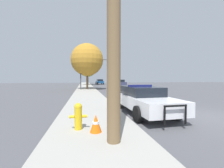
{
  "coord_description": "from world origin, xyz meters",
  "views": [
    {
      "loc": [
        -5.45,
        -5.95,
        1.79
      ],
      "look_at": [
        -1.45,
        15.27,
        0.96
      ],
      "focal_mm": 24.0,
      "sensor_mm": 36.0,
      "label": 1
    }
  ],
  "objects_px": {
    "traffic_light": "(93,67)",
    "police_car": "(141,98)",
    "tree_sidewalk_far": "(88,68)",
    "car_background_oncoming": "(120,83)",
    "tree_sidewalk_mid": "(87,60)",
    "traffic_cone": "(96,123)",
    "fire_hydrant": "(78,115)",
    "car_background_distant": "(100,82)"
  },
  "relations": [
    {
      "from": "traffic_light",
      "to": "police_car",
      "type": "bearing_deg",
      "value": -83.83
    },
    {
      "from": "tree_sidewalk_far",
      "to": "traffic_light",
      "type": "bearing_deg",
      "value": -88.77
    },
    {
      "from": "fire_hydrant",
      "to": "tree_sidewalk_mid",
      "type": "relative_size",
      "value": 0.12
    },
    {
      "from": "tree_sidewalk_far",
      "to": "traffic_cone",
      "type": "xyz_separation_m",
      "value": [
        -0.63,
        -34.85,
        -4.06
      ]
    },
    {
      "from": "traffic_light",
      "to": "tree_sidewalk_far",
      "type": "bearing_deg",
      "value": 91.23
    },
    {
      "from": "police_car",
      "to": "tree_sidewalk_mid",
      "type": "bearing_deg",
      "value": -83.25
    },
    {
      "from": "car_background_distant",
      "to": "car_background_oncoming",
      "type": "distance_m",
      "value": 14.02
    },
    {
      "from": "traffic_light",
      "to": "car_background_distant",
      "type": "xyz_separation_m",
      "value": [
        3.26,
        21.61,
        -2.67
      ]
    },
    {
      "from": "traffic_light",
      "to": "car_background_oncoming",
      "type": "xyz_separation_m",
      "value": [
        6.11,
        7.89,
        -2.66
      ]
    },
    {
      "from": "tree_sidewalk_far",
      "to": "traffic_cone",
      "type": "height_order",
      "value": "tree_sidewalk_far"
    },
    {
      "from": "tree_sidewalk_mid",
      "to": "car_background_oncoming",
      "type": "bearing_deg",
      "value": 45.91
    },
    {
      "from": "tree_sidewalk_far",
      "to": "tree_sidewalk_mid",
      "type": "height_order",
      "value": "tree_sidewalk_mid"
    },
    {
      "from": "car_background_oncoming",
      "to": "tree_sidewalk_far",
      "type": "height_order",
      "value": "tree_sidewalk_far"
    },
    {
      "from": "traffic_light",
      "to": "car_background_oncoming",
      "type": "distance_m",
      "value": 10.33
    },
    {
      "from": "car_background_oncoming",
      "to": "traffic_cone",
      "type": "relative_size",
      "value": 8.22
    },
    {
      "from": "police_car",
      "to": "tree_sidewalk_mid",
      "type": "distance_m",
      "value": 16.49
    },
    {
      "from": "police_car",
      "to": "fire_hydrant",
      "type": "distance_m",
      "value": 4.03
    },
    {
      "from": "fire_hydrant",
      "to": "traffic_light",
      "type": "distance_m",
      "value": 17.91
    },
    {
      "from": "police_car",
      "to": "tree_sidewalk_far",
      "type": "distance_m",
      "value": 32.28
    },
    {
      "from": "police_car",
      "to": "tree_sidewalk_far",
      "type": "bearing_deg",
      "value": -88.52
    },
    {
      "from": "fire_hydrant",
      "to": "tree_sidewalk_mid",
      "type": "bearing_deg",
      "value": 87.82
    },
    {
      "from": "tree_sidewalk_far",
      "to": "car_background_oncoming",
      "type": "bearing_deg",
      "value": -54.26
    },
    {
      "from": "police_car",
      "to": "car_background_oncoming",
      "type": "xyz_separation_m",
      "value": [
        4.48,
        23.0,
        0.06
      ]
    },
    {
      "from": "car_background_distant",
      "to": "traffic_cone",
      "type": "distance_m",
      "value": 39.81
    },
    {
      "from": "fire_hydrant",
      "to": "car_background_distant",
      "type": "distance_m",
      "value": 39.51
    },
    {
      "from": "police_car",
      "to": "traffic_light",
      "type": "xyz_separation_m",
      "value": [
        -1.63,
        15.12,
        2.72
      ]
    },
    {
      "from": "police_car",
      "to": "fire_hydrant",
      "type": "bearing_deg",
      "value": 36.21
    },
    {
      "from": "fire_hydrant",
      "to": "tree_sidewalk_far",
      "type": "height_order",
      "value": "tree_sidewalk_far"
    },
    {
      "from": "police_car",
      "to": "traffic_light",
      "type": "distance_m",
      "value": 15.45
    },
    {
      "from": "car_background_distant",
      "to": "police_car",
      "type": "bearing_deg",
      "value": -97.15
    },
    {
      "from": "fire_hydrant",
      "to": "car_background_distant",
      "type": "xyz_separation_m",
      "value": [
        4.79,
        39.22,
        0.2
      ]
    },
    {
      "from": "traffic_light",
      "to": "car_background_distant",
      "type": "distance_m",
      "value": 22.02
    },
    {
      "from": "car_background_distant",
      "to": "tree_sidewalk_mid",
      "type": "distance_m",
      "value": 21.63
    },
    {
      "from": "car_background_oncoming",
      "to": "tree_sidewalk_mid",
      "type": "distance_m",
      "value": 10.69
    },
    {
      "from": "traffic_cone",
      "to": "traffic_light",
      "type": "bearing_deg",
      "value": 86.85
    },
    {
      "from": "police_car",
      "to": "traffic_light",
      "type": "relative_size",
      "value": 1.19
    },
    {
      "from": "fire_hydrant",
      "to": "traffic_light",
      "type": "bearing_deg",
      "value": 85.04
    },
    {
      "from": "tree_sidewalk_far",
      "to": "tree_sidewalk_mid",
      "type": "relative_size",
      "value": 0.96
    },
    {
      "from": "car_background_distant",
      "to": "car_background_oncoming",
      "type": "xyz_separation_m",
      "value": [
        2.85,
        -13.72,
        0.01
      ]
    },
    {
      "from": "traffic_light",
      "to": "tree_sidewalk_far",
      "type": "xyz_separation_m",
      "value": [
        -0.36,
        16.89,
        1.0
      ]
    },
    {
      "from": "traffic_light",
      "to": "traffic_cone",
      "type": "relative_size",
      "value": 8.6
    },
    {
      "from": "tree_sidewalk_mid",
      "to": "traffic_cone",
      "type": "relative_size",
      "value": 12.94
    }
  ]
}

